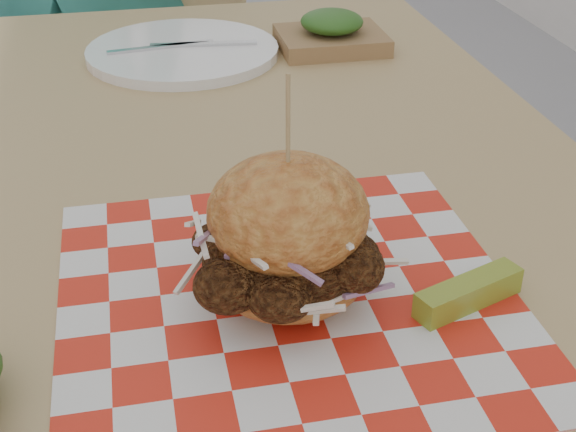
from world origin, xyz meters
name	(u,v)px	position (x,y,z in m)	size (l,w,h in m)	color
patio_table	(218,231)	(0.20, -0.05, 0.67)	(0.80, 1.20, 0.75)	tan
patio_chair	(154,47)	(0.19, 0.94, 0.55)	(0.49, 0.49, 0.95)	tan
paper_liner	(288,296)	(0.23, -0.29, 0.75)	(0.36, 0.36, 0.00)	red
sandwich	(288,240)	(0.23, -0.29, 0.80)	(0.16, 0.16, 0.19)	#C37F37
pickle_spear	(469,293)	(0.37, -0.33, 0.76)	(0.10, 0.02, 0.02)	olive
place_setting	(183,52)	(0.20, 0.30, 0.76)	(0.27, 0.27, 0.02)	white
kraft_tray	(332,33)	(0.42, 0.29, 0.77)	(0.15, 0.12, 0.06)	olive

